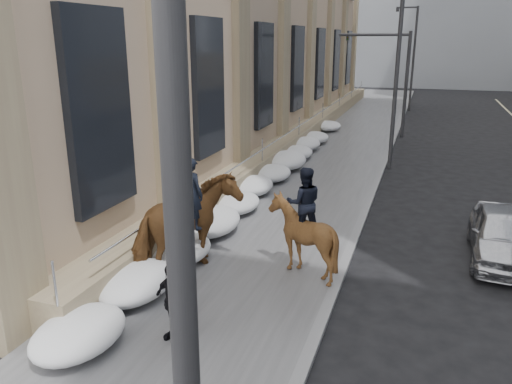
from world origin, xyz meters
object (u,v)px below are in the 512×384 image
at_px(mounted_horse_right, 302,231).
at_px(mounted_horse_left, 187,225).
at_px(pedestrian, 173,302).
at_px(car_silver, 503,235).

bearing_deg(mounted_horse_right, mounted_horse_left, -2.36).
bearing_deg(pedestrian, mounted_horse_left, 132.69).
xyz_separation_m(mounted_horse_right, pedestrian, (-1.58, -3.55, -0.29)).
relative_size(mounted_horse_left, pedestrian, 1.95).
bearing_deg(mounted_horse_right, pedestrian, 45.42).
distance_m(mounted_horse_left, car_silver, 8.17).
xyz_separation_m(pedestrian, car_silver, (6.32, 6.22, -0.22)).
xyz_separation_m(mounted_horse_left, mounted_horse_right, (2.60, 0.86, -0.13)).
bearing_deg(mounted_horse_right, car_silver, -171.19).
bearing_deg(mounted_horse_left, pedestrian, 132.97).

